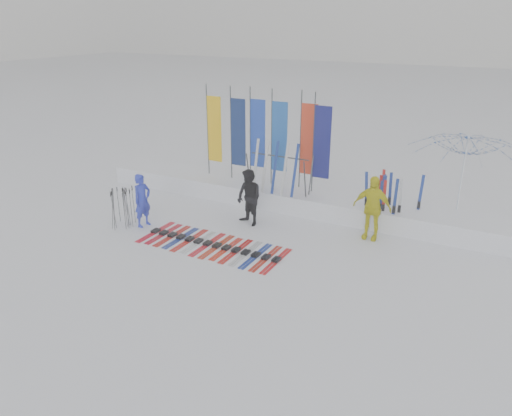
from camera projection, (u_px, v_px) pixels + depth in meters
The scene contains 11 objects.
ground at pixel (220, 262), 12.91m from camera, with size 120.00×120.00×0.00m, color white.
snow_bank at pixel (293, 198), 16.59m from camera, with size 14.00×1.60×0.60m, color white.
person_blue at pixel (142, 200), 14.89m from camera, with size 0.59×0.39×1.62m, color #2231C6.
person_black at pixel (249, 198), 14.96m from camera, with size 0.84×0.65×1.72m, color black.
person_yellow at pixel (372, 208), 14.00m from camera, with size 1.09×0.45×1.86m, color yellow.
tent_canopy at pixel (462, 182), 14.38m from camera, with size 3.23×3.30×2.97m, color white.
ski_row at pixel (212, 245), 13.82m from camera, with size 4.13×1.68×0.07m.
pole_cluster at pixel (122, 208), 14.91m from camera, with size 0.71×0.89×1.26m.
feather_flags at pixel (268, 136), 16.55m from camera, with size 4.63×0.23×3.20m.
ski_rack at pixel (279, 168), 16.02m from camera, with size 2.04×0.80×1.23m.
upright_skis at pixel (386, 202), 14.83m from camera, with size 1.53×1.10×1.68m.
Camera 1 is at (6.27, -9.74, 5.95)m, focal length 35.00 mm.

